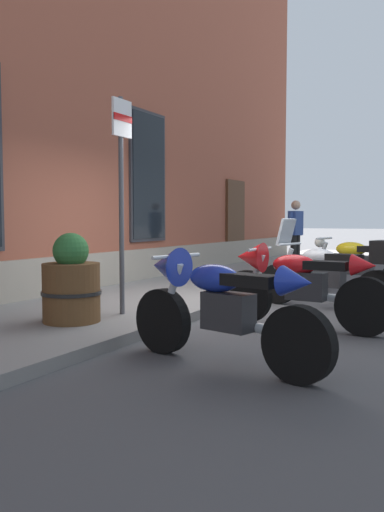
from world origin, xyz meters
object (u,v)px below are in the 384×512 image
(motorcycle_silver_touring, at_px, (333,272))
(motorcycle_yellow_naked, at_px, (355,266))
(pedestrian_blue_top, at_px, (295,231))
(motorcycle_blue_sport, at_px, (216,302))
(parking_sign, at_px, (122,176))
(motorcycle_red_sport, at_px, (296,282))
(barrel_planter, at_px, (71,285))

(motorcycle_silver_touring, xyz_separation_m, motorcycle_yellow_naked, (1.71, 0.04, -0.05))
(motorcycle_silver_touring, bearing_deg, pedestrian_blue_top, 23.25)
(motorcycle_blue_sport, height_order, pedestrian_blue_top, pedestrian_blue_top)
(motorcycle_yellow_naked, distance_m, parking_sign, 4.57)
(motorcycle_red_sport, xyz_separation_m, pedestrian_blue_top, (6.08, 1.90, 0.46))
(motorcycle_blue_sport, height_order, motorcycle_red_sport, motorcycle_blue_sport)
(barrel_planter, bearing_deg, parking_sign, -18.32)
(motorcycle_red_sport, xyz_separation_m, parking_sign, (-0.73, 1.93, 1.24))
(motorcycle_yellow_naked, height_order, pedestrian_blue_top, pedestrian_blue_top)
(pedestrian_blue_top, distance_m, parking_sign, 6.85)
(motorcycle_red_sport, height_order, barrel_planter, barrel_planter)
(motorcycle_blue_sport, distance_m, parking_sign, 2.45)
(parking_sign, height_order, barrel_planter, parking_sign)
(pedestrian_blue_top, height_order, parking_sign, parking_sign)
(parking_sign, xyz_separation_m, barrel_planter, (-0.67, 0.22, -1.25))
(motorcycle_blue_sport, xyz_separation_m, motorcycle_yellow_naked, (5.04, -0.18, -0.07))
(motorcycle_red_sport, bearing_deg, motorcycle_yellow_naked, -0.79)
(motorcycle_yellow_naked, xyz_separation_m, parking_sign, (-3.91, 1.97, 1.31))
(motorcycle_silver_touring, distance_m, barrel_planter, 3.63)
(motorcycle_red_sport, distance_m, barrel_planter, 2.57)
(pedestrian_blue_top, bearing_deg, barrel_planter, 178.04)
(parking_sign, bearing_deg, pedestrian_blue_top, -0.29)
(motorcycle_red_sport, distance_m, pedestrian_blue_top, 6.38)
(motorcycle_silver_touring, bearing_deg, motorcycle_blue_sport, 176.21)
(motorcycle_red_sport, bearing_deg, parking_sign, 110.68)
(motorcycle_blue_sport, bearing_deg, pedestrian_blue_top, 12.51)
(motorcycle_yellow_naked, bearing_deg, motorcycle_silver_touring, -178.64)
(motorcycle_blue_sport, distance_m, motorcycle_yellow_naked, 5.04)
(motorcycle_silver_touring, xyz_separation_m, barrel_planter, (-2.86, 2.24, 0.00))
(pedestrian_blue_top, bearing_deg, motorcycle_blue_sport, -167.49)
(barrel_planter, bearing_deg, motorcycle_silver_touring, -37.99)
(motorcycle_blue_sport, distance_m, barrel_planter, 2.07)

